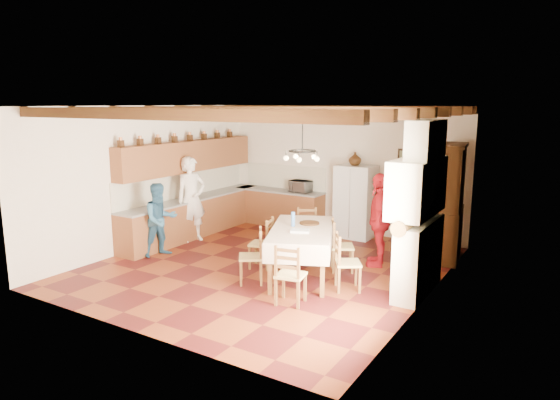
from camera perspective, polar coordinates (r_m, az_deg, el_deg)
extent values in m
cube|color=#491413|center=(9.56, -1.47, -7.67)|extent=(6.00, 6.50, 0.02)
cube|color=beige|center=(9.06, -1.56, 10.74)|extent=(6.00, 6.50, 0.02)
cube|color=#F6E8CC|center=(12.02, 7.03, 3.52)|extent=(6.00, 0.02, 3.00)
cube|color=#F6E8CC|center=(6.76, -16.83, -2.76)|extent=(6.00, 0.02, 3.00)
cube|color=#F6E8CC|center=(11.11, -14.64, 2.63)|extent=(0.02, 6.50, 3.00)
cube|color=#F6E8CC|center=(7.98, 16.90, -0.69)|extent=(0.02, 6.50, 3.00)
cube|color=brown|center=(11.83, -9.69, -1.94)|extent=(0.60, 4.30, 0.86)
cube|color=brown|center=(12.65, -0.06, -0.93)|extent=(2.30, 0.60, 0.86)
cube|color=gray|center=(11.74, -9.76, 0.20)|extent=(0.62, 4.30, 0.04)
cube|color=gray|center=(12.57, -0.06, 1.07)|extent=(2.34, 0.62, 0.04)
cube|color=beige|center=(11.87, -10.84, 1.85)|extent=(0.03, 4.30, 0.60)
cube|color=beige|center=(12.76, 0.61, 2.68)|extent=(2.30, 0.03, 0.60)
cube|color=brown|center=(11.68, -10.37, 4.94)|extent=(0.35, 4.20, 0.70)
cube|color=black|center=(11.40, 14.12, 4.64)|extent=(0.34, 0.03, 0.42)
cube|color=white|center=(11.57, 8.64, -0.16)|extent=(0.84, 0.70, 1.67)
cube|color=#EDE6CF|center=(8.79, 2.49, -3.40)|extent=(1.78, 2.29, 0.05)
cube|color=brown|center=(8.10, -1.15, -7.95)|extent=(0.09, 0.09, 0.84)
cube|color=brown|center=(8.02, 4.88, -8.19)|extent=(0.09, 0.09, 0.84)
cube|color=brown|center=(9.82, 0.51, -4.52)|extent=(0.09, 0.09, 0.84)
cube|color=brown|center=(9.75, 5.45, -4.68)|extent=(0.09, 0.09, 0.84)
torus|color=black|center=(8.55, 2.57, 5.62)|extent=(0.47, 0.47, 0.03)
imported|color=white|center=(11.25, -10.09, 0.09)|extent=(0.69, 0.82, 1.90)
imported|color=#30648C|center=(10.32, -13.52, -2.21)|extent=(0.76, 0.87, 1.49)
imported|color=red|center=(9.59, 11.27, -2.23)|extent=(0.71, 1.12, 1.78)
imported|color=silver|center=(12.24, 2.36, 1.56)|extent=(0.55, 0.40, 0.28)
imported|color=#35180C|center=(11.44, 8.57, 4.70)|extent=(0.35, 0.35, 0.30)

